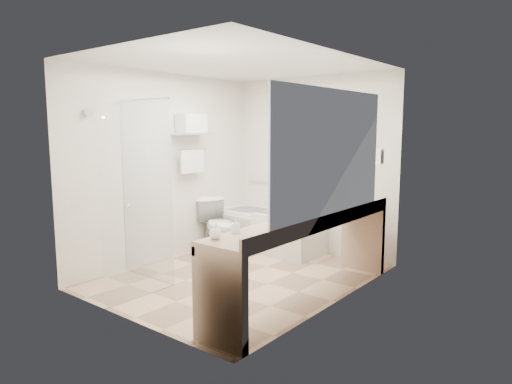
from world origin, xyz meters
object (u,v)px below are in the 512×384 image
Objects in this scene: bathtub at (269,231)px; amenity_basket at (283,223)px; vanity_counter at (307,240)px; toilet at (218,227)px; water_bottle_left at (326,207)px.

bathtub is 9.89× the size of amenity_basket.
bathtub is 2.39m from amenity_basket.
vanity_counter is 2.14m from toilet.
toilet is at bearing -126.31° from bathtub.
toilet is 2.07m from water_bottle_left.
vanity_counter reaches higher than bathtub.
amenity_basket is (1.49, -1.76, 0.60)m from bathtub.
water_bottle_left reaches higher than bathtub.
water_bottle_left reaches higher than vanity_counter.
toilet is at bearing 149.34° from amenity_basket.
vanity_counter is 3.48× the size of toilet.
water_bottle_left reaches higher than amenity_basket.
vanity_counter is (1.52, -1.39, 0.36)m from bathtub.
water_bottle_left is at bearing -80.58° from toilet.
bathtub is 2.09m from vanity_counter.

